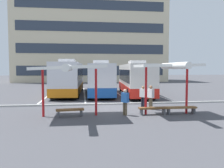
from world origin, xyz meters
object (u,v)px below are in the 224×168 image
object	(u,v)px
coach_bus_1	(100,79)
waiting_shelter_0	(69,68)
coach_bus_2	(135,79)
bench_0	(70,111)
coach_bus_0	(69,78)
waiting_passenger_2	(125,100)
waiting_passenger_1	(143,95)
waiting_shelter_1	(169,67)
bench_2	(181,108)
waiting_passenger_0	(151,96)
bench_1	(153,109)

from	to	relation	value
coach_bus_1	waiting_shelter_0	bearing A→B (deg)	-103.45
coach_bus_2	bench_0	bearing A→B (deg)	-120.63
coach_bus_0	waiting_passenger_2	distance (m)	12.91
coach_bus_0	coach_bus_2	distance (m)	7.19
waiting_passenger_1	bench_0	bearing A→B (deg)	-155.27
waiting_shelter_0	waiting_shelter_1	distance (m)	5.86
bench_0	bench_2	world-z (taller)	same
coach_bus_0	coach_bus_2	xyz separation A→B (m)	(7.04, -1.48, -0.10)
waiting_passenger_1	waiting_passenger_2	bearing A→B (deg)	-126.45
waiting_shelter_0	bench_2	size ratio (longest dim) A/B	2.76
bench_0	waiting_passenger_1	xyz separation A→B (m)	(5.00, 2.30, 0.56)
waiting_shelter_1	waiting_passenger_0	bearing A→B (deg)	104.96
waiting_shelter_1	bench_2	bearing A→B (deg)	8.61
bench_2	bench_0	bearing A→B (deg)	179.14
coach_bus_1	bench_0	bearing A→B (deg)	-103.59
bench_1	waiting_passenger_2	size ratio (longest dim) A/B	1.09
coach_bus_0	waiting_shelter_0	xyz separation A→B (m)	(0.69, -12.33, 1.06)
waiting_shelter_1	waiting_passenger_1	xyz separation A→B (m)	(-0.86, 2.54, -2.00)
coach_bus_0	bench_1	world-z (taller)	coach_bus_0
bench_2	waiting_passenger_2	distance (m)	3.55
coach_bus_0	bench_1	xyz separation A→B (m)	(5.65, -12.29, -1.41)
bench_0	bench_1	world-z (taller)	same
waiting_shelter_1	waiting_passenger_1	distance (m)	3.34
coach_bus_1	bench_2	bearing A→B (deg)	-69.73
bench_0	waiting_passenger_0	xyz separation A→B (m)	(5.36, 1.64, 0.61)
coach_bus_0	coach_bus_1	distance (m)	3.56
coach_bus_0	bench_0	xyz separation A→B (m)	(0.69, -12.20, -1.41)
waiting_shelter_1	bench_0	bearing A→B (deg)	177.67
waiting_passenger_0	waiting_shelter_0	bearing A→B (deg)	-161.81
waiting_shelter_1	waiting_passenger_0	world-z (taller)	waiting_shelter_1
waiting_shelter_1	waiting_passenger_2	bearing A→B (deg)	176.13
waiting_passenger_0	waiting_passenger_1	size ratio (longest dim) A/B	1.04
waiting_shelter_0	bench_2	distance (m)	7.19
bench_2	waiting_passenger_1	bearing A→B (deg)	126.29
coach_bus_0	coach_bus_1	xyz separation A→B (m)	(3.35, -1.21, -0.08)
coach_bus_0	waiting_passenger_0	distance (m)	12.20
waiting_passenger_0	coach_bus_0	bearing A→B (deg)	119.78
bench_2	waiting_passenger_2	bearing A→B (deg)	179.34
waiting_passenger_0	coach_bus_1	bearing A→B (deg)	106.08
waiting_shelter_0	bench_0	world-z (taller)	waiting_shelter_0
coach_bus_2	bench_2	world-z (taller)	coach_bus_2
waiting_passenger_1	waiting_passenger_2	world-z (taller)	same
coach_bus_2	bench_0	xyz separation A→B (m)	(-6.35, -10.72, -1.31)
coach_bus_2	bench_1	bearing A→B (deg)	-97.33
coach_bus_2	bench_1	distance (m)	10.97
coach_bus_0	bench_2	world-z (taller)	coach_bus_0
waiting_passenger_0	waiting_passenger_2	size ratio (longest dim) A/B	1.05
coach_bus_1	waiting_passenger_2	xyz separation A→B (m)	(0.59, -11.06, -0.77)
coach_bus_0	bench_1	size ratio (longest dim) A/B	6.77
coach_bus_0	bench_2	distance (m)	14.45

